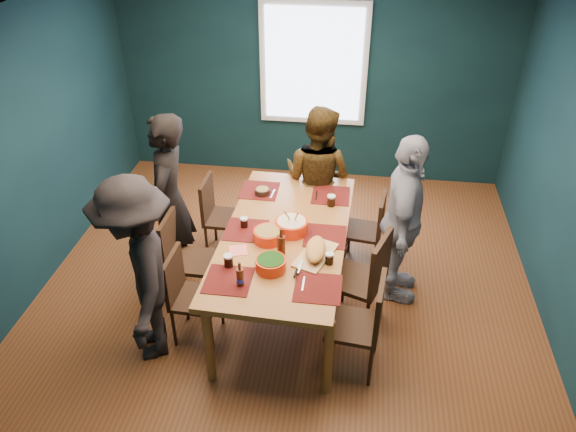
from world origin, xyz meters
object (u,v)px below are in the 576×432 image
object	(u,v)px
dining_table	(285,240)
bowl_salad	(268,235)
person_right	(403,221)
chair_right_near	(365,319)
cutting_board	(316,251)
person_near_left	(139,272)
chair_right_mid	(367,274)
bowl_herbs	(271,264)
chair_left_mid	(181,253)
chair_left_near	(186,290)
person_far_left	(169,202)
person_back	(318,178)
chair_right_far	(371,226)
bowl_dumpling	(291,226)
chair_left_far	(217,211)

from	to	relation	value
dining_table	bowl_salad	world-z (taller)	bowl_salad
person_right	bowl_salad	distance (m)	1.29
chair_right_near	bowl_salad	bearing A→B (deg)	152.77
dining_table	cutting_board	xyz separation A→B (m)	(0.31, -0.30, 0.14)
person_near_left	bowl_salad	distance (m)	1.16
chair_right_mid	bowl_herbs	distance (m)	0.95
dining_table	chair_left_mid	distance (m)	1.04
bowl_herbs	chair_right_near	bearing A→B (deg)	-13.10
chair_left_near	person_far_left	bearing A→B (deg)	116.53
chair_left_near	bowl_herbs	distance (m)	0.86
dining_table	person_far_left	size ratio (longest dim) A/B	1.25
chair_right_near	chair_left_mid	bearing A→B (deg)	164.95
chair_left_mid	chair_left_near	bearing A→B (deg)	-67.58
chair_right_near	person_right	distance (m)	1.13
bowl_salad	cutting_board	world-z (taller)	cutting_board
chair_left_mid	person_back	size ratio (longest dim) A/B	0.57
dining_table	chair_right_far	bearing A→B (deg)	45.40
chair_left_mid	cutting_board	distance (m)	1.40
chair_right_far	chair_right_mid	xyz separation A→B (m)	(-0.04, -0.94, 0.10)
person_right	chair_right_far	bearing A→B (deg)	34.11
person_back	bowl_herbs	world-z (taller)	person_back
chair_right_near	cutting_board	xyz separation A→B (m)	(-0.46, 0.42, 0.35)
chair_right_mid	person_back	world-z (taller)	person_back
person_near_left	chair_right_far	bearing A→B (deg)	106.54
chair_right_near	person_far_left	distance (m)	2.23
dining_table	person_back	size ratio (longest dim) A/B	1.38
chair_right_near	bowl_dumpling	size ratio (longest dim) A/B	3.20
chair_right_mid	bowl_salad	distance (m)	0.96
chair_right_far	person_right	distance (m)	0.65
chair_left_near	bowl_salad	world-z (taller)	bowl_salad
dining_table	chair_left_far	distance (m)	1.19
chair_left_far	chair_left_mid	distance (m)	0.82
dining_table	person_far_left	distance (m)	1.24
chair_left_mid	person_far_left	size ratio (longest dim) A/B	0.52
chair_right_far	person_back	world-z (taller)	person_back
bowl_herbs	cutting_board	world-z (taller)	cutting_board
chair_left_far	bowl_salad	xyz separation A→B (m)	(0.72, -0.91, 0.38)
chair_left_far	chair_left_near	distance (m)	1.31
chair_left_far	person_back	size ratio (longest dim) A/B	0.55
person_back	chair_left_far	bearing A→B (deg)	41.88
bowl_salad	chair_right_near	bearing A→B (deg)	-33.58
chair_right_near	person_right	size ratio (longest dim) A/B	0.55
dining_table	chair_right_near	xyz separation A→B (m)	(0.76, -0.73, -0.21)
chair_left_near	person_far_left	distance (m)	0.98
chair_left_near	person_right	distance (m)	2.10
chair_right_far	cutting_board	size ratio (longest dim) A/B	1.39
bowl_dumpling	cutting_board	distance (m)	0.42
person_far_left	person_near_left	distance (m)	1.05
chair_left_mid	bowl_herbs	size ratio (longest dim) A/B	3.62
chair_right_near	bowl_dumpling	distance (m)	1.10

